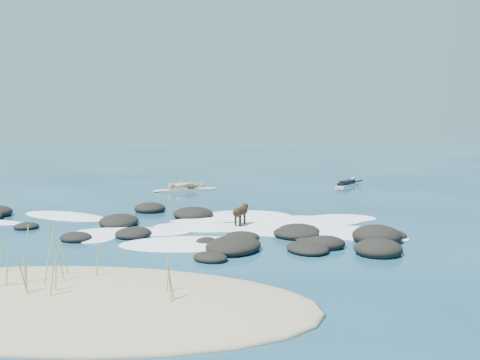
# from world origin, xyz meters

# --- Properties ---
(ground) EXTENTS (160.00, 160.00, 0.00)m
(ground) POSITION_xyz_m (0.00, 0.00, 0.00)
(ground) COLOR #0A2642
(ground) RESTS_ON ground
(sand_dune) EXTENTS (9.00, 4.40, 0.60)m
(sand_dune) POSITION_xyz_m (0.00, -8.20, 0.00)
(sand_dune) COLOR #9E8966
(sand_dune) RESTS_ON ground
(dune_grass) EXTENTS (4.03, 1.60, 1.23)m
(dune_grass) POSITION_xyz_m (-0.24, -8.06, 0.59)
(dune_grass) COLOR #889E4C
(dune_grass) RESTS_ON ground
(reef_rocks) EXTENTS (14.25, 7.72, 0.59)m
(reef_rocks) POSITION_xyz_m (1.13, -1.92, 0.10)
(reef_rocks) COLOR black
(reef_rocks) RESTS_ON ground
(breaking_foam) EXTENTS (14.89, 6.89, 0.12)m
(breaking_foam) POSITION_xyz_m (1.84, -0.95, 0.01)
(breaking_foam) COLOR white
(breaking_foam) RESTS_ON ground
(standing_surfer_rig) EXTENTS (2.85, 1.68, 1.75)m
(standing_surfer_rig) POSITION_xyz_m (-1.53, 7.22, 0.69)
(standing_surfer_rig) COLOR beige
(standing_surfer_rig) RESTS_ON ground
(paddling_surfer_rig) EXTENTS (1.44, 2.11, 0.38)m
(paddling_surfer_rig) POSITION_xyz_m (6.09, 10.21, 0.13)
(paddling_surfer_rig) COLOR white
(paddling_surfer_rig) RESTS_ON ground
(dog) EXTENTS (0.46, 1.08, 0.69)m
(dog) POSITION_xyz_m (2.11, -0.84, 0.46)
(dog) COLOR black
(dog) RESTS_ON ground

